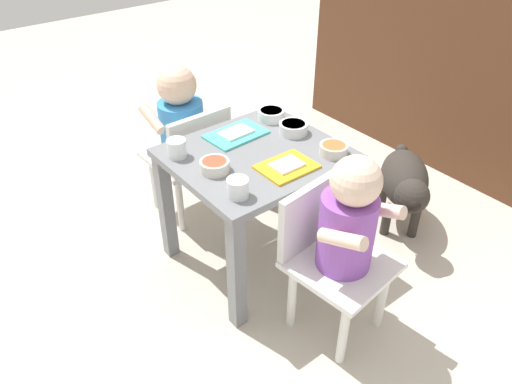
% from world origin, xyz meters
% --- Properties ---
extents(ground_plane, '(7.00, 7.00, 0.00)m').
position_xyz_m(ground_plane, '(0.00, 0.00, 0.00)').
color(ground_plane, beige).
extents(kitchen_cabinet_back, '(1.61, 0.36, 0.98)m').
position_xyz_m(kitchen_cabinet_back, '(0.00, 1.24, 0.49)').
color(kitchen_cabinet_back, '#56331E').
rests_on(kitchen_cabinet_back, ground).
extents(dining_table, '(0.49, 0.55, 0.46)m').
position_xyz_m(dining_table, '(0.00, 0.00, 0.37)').
color(dining_table, slate).
rests_on(dining_table, ground).
extents(seated_child_left, '(0.29, 0.29, 0.63)m').
position_xyz_m(seated_child_left, '(-0.41, -0.04, 0.40)').
color(seated_child_left, silver).
rests_on(seated_child_left, ground).
extents(seated_child_right, '(0.31, 0.31, 0.64)m').
position_xyz_m(seated_child_right, '(0.40, -0.00, 0.40)').
color(seated_child_right, silver).
rests_on(seated_child_right, ground).
extents(dog, '(0.37, 0.38, 0.32)m').
position_xyz_m(dog, '(0.21, 0.57, 0.21)').
color(dog, '#332D28').
rests_on(dog, ground).
extents(food_tray_left, '(0.15, 0.21, 0.02)m').
position_xyz_m(food_tray_left, '(-0.13, 0.02, 0.46)').
color(food_tray_left, '#4CC6BC').
rests_on(food_tray_left, dining_table).
extents(food_tray_right, '(0.13, 0.18, 0.02)m').
position_xyz_m(food_tray_right, '(0.13, 0.02, 0.46)').
color(food_tray_right, gold).
rests_on(food_tray_right, dining_table).
extents(water_cup_left, '(0.06, 0.06, 0.06)m').
position_xyz_m(water_cup_left, '(0.16, -0.19, 0.48)').
color(water_cup_left, white).
rests_on(water_cup_left, dining_table).
extents(water_cup_right, '(0.06, 0.06, 0.06)m').
position_xyz_m(water_cup_right, '(-0.14, -0.22, 0.48)').
color(water_cup_right, white).
rests_on(water_cup_right, dining_table).
extents(cereal_bowl_left_side, '(0.09, 0.09, 0.03)m').
position_xyz_m(cereal_bowl_left_side, '(0.16, 0.19, 0.47)').
color(cereal_bowl_left_side, silver).
rests_on(cereal_bowl_left_side, dining_table).
extents(veggie_bowl_far, '(0.09, 0.09, 0.04)m').
position_xyz_m(veggie_bowl_far, '(0.01, -0.17, 0.48)').
color(veggie_bowl_far, silver).
rests_on(veggie_bowl_far, dining_table).
extents(veggie_bowl_near, '(0.10, 0.10, 0.04)m').
position_xyz_m(veggie_bowl_near, '(-0.03, 0.19, 0.48)').
color(veggie_bowl_near, white).
rests_on(veggie_bowl_near, dining_table).
extents(cereal_bowl_right_side, '(0.10, 0.10, 0.04)m').
position_xyz_m(cereal_bowl_right_side, '(-0.15, 0.19, 0.48)').
color(cereal_bowl_right_side, white).
rests_on(cereal_bowl_right_side, dining_table).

